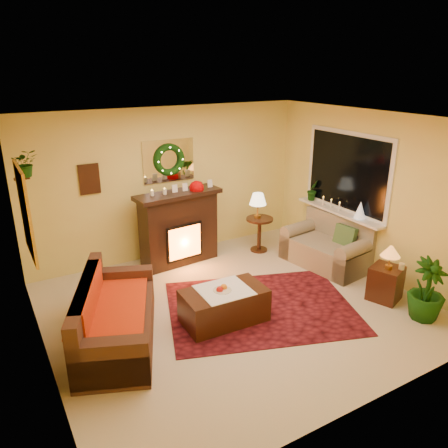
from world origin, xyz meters
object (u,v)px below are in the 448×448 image
end_table_square (386,282)px  sofa (117,310)px  fireplace (179,232)px  coffee_table (224,307)px  loveseat (327,242)px  side_table_round (259,234)px

end_table_square → sofa: bearing=165.8°
fireplace → coffee_table: (-0.27, -2.01, -0.34)m
sofa → end_table_square: sofa is taller
coffee_table → fireplace: bearing=84.4°
fireplace → end_table_square: bearing=-57.5°
coffee_table → sofa: bearing=170.7°
loveseat → end_table_square: loveseat is taller
fireplace → end_table_square: size_ratio=2.57×
sofa → coffee_table: (1.35, -0.27, -0.22)m
loveseat → fireplace: bearing=139.6°
loveseat → end_table_square: size_ratio=2.81×
sofa → fireplace: (1.62, 1.74, 0.12)m
sofa → loveseat: bearing=28.3°
fireplace → side_table_round: bearing=-15.8°
fireplace → end_table_square: 3.38m
coffee_table → side_table_round: bearing=46.9°
loveseat → coffee_table: (-2.38, -0.66, -0.21)m
sofa → side_table_round: bearing=47.6°
sofa → loveseat: 3.75m
loveseat → coffee_table: 2.48m
fireplace → end_table_square: fireplace is taller
loveseat → side_table_round: (-0.64, 1.07, -0.09)m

